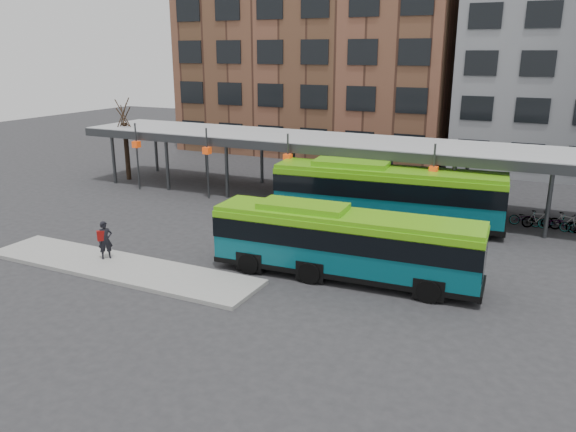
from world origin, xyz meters
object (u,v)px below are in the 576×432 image
(bus_front, at_px, (343,242))
(pedestrian, at_px, (105,240))
(bus_rear, at_px, (386,193))
(tree, at_px, (127,148))

(bus_front, bearing_deg, pedestrian, -167.45)
(bus_rear, bearing_deg, pedestrian, -136.05)
(bus_front, height_order, pedestrian, bus_front)
(bus_rear, bearing_deg, bus_front, -90.99)
(bus_rear, relative_size, pedestrian, 7.21)
(tree, xyz_separation_m, bus_rear, (21.48, -2.73, -0.57))
(tree, bearing_deg, pedestrian, -52.10)
(tree, height_order, bus_front, tree)
(tree, bearing_deg, bus_front, -27.34)
(bus_front, height_order, bus_rear, bus_rear)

